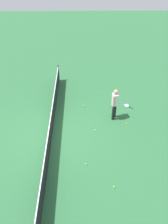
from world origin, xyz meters
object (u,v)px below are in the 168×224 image
tennis_ball_baseline (86,164)px  tennis_ball_midcourt (102,93)px  tennis_racket_near_player (127,106)px  tennis_ball_by_net (126,123)px  player_near_side (115,102)px  tennis_ball_stray_left (114,187)px  tennis_ball_stray_right (95,130)px  tennis_ball_near_player (84,106)px

tennis_ball_baseline → tennis_ball_midcourt: bearing=-11.4°
tennis_ball_midcourt → tennis_racket_near_player: bearing=-133.1°
tennis_racket_near_player → tennis_ball_baseline: 4.63m
tennis_ball_by_net → tennis_ball_midcourt: size_ratio=1.00×
tennis_ball_midcourt → tennis_ball_baseline: same height
player_near_side → tennis_ball_midcourt: player_near_side is taller
tennis_ball_stray_left → tennis_racket_near_player: bearing=-13.9°
tennis_ball_by_net → tennis_ball_stray_left: (-3.62, 1.01, 0.00)m
tennis_racket_near_player → player_near_side: bearing=140.3°
tennis_ball_stray_left → tennis_ball_midcourt: bearing=-0.1°
tennis_ball_stray_right → tennis_ball_near_player: bearing=15.1°
tennis_racket_near_player → tennis_ball_stray_left: (-5.12, 1.27, 0.02)m
tennis_ball_near_player → tennis_ball_stray_left: same height
tennis_ball_near_player → tennis_ball_stray_right: bearing=-164.9°
tennis_ball_stray_left → tennis_ball_stray_right: bearing=10.0°
tennis_ball_baseline → tennis_ball_stray_right: same height
tennis_ball_midcourt → tennis_ball_stray_right: same height
tennis_ball_midcourt → tennis_ball_stray_left: size_ratio=1.00×
player_near_side → tennis_ball_stray_right: (-0.95, 0.98, -0.98)m
player_near_side → tennis_ball_baseline: bearing=154.0°
tennis_ball_stray_left → player_near_side: bearing=-5.9°
tennis_racket_near_player → tennis_ball_stray_left: tennis_ball_stray_left is taller
tennis_ball_midcourt → tennis_ball_stray_left: 6.30m
tennis_ball_near_player → tennis_ball_midcourt: size_ratio=1.00×
player_near_side → tennis_ball_stray_right: 1.68m
player_near_side → tennis_ball_stray_right: size_ratio=25.76×
player_near_side → tennis_ball_baseline: size_ratio=25.76×
tennis_ball_midcourt → tennis_ball_near_player: bearing=137.9°
tennis_ball_near_player → tennis_ball_stray_left: 5.20m
player_near_side → tennis_ball_stray_left: player_near_side is taller
tennis_racket_near_player → tennis_ball_midcourt: bearing=46.9°
tennis_racket_near_player → tennis_ball_midcourt: (1.18, 1.26, 0.02)m
player_near_side → tennis_racket_near_player: bearing=-39.7°
tennis_ball_by_net → tennis_ball_baseline: (-2.52, 2.05, 0.00)m
tennis_ball_near_player → tennis_ball_baseline: same height
player_near_side → tennis_ball_by_net: size_ratio=25.76×
tennis_ball_stray_right → tennis_ball_midcourt: bearing=-10.2°
tennis_ball_by_net → tennis_ball_stray_right: (-0.47, 1.56, 0.00)m
tennis_ball_near_player → tennis_ball_by_net: (-1.47, -2.09, 0.00)m
player_near_side → tennis_racket_near_player: player_near_side is taller
player_near_side → tennis_ball_near_player: (0.99, 1.50, -0.98)m
tennis_ball_by_net → tennis_ball_midcourt: (2.67, 1.00, 0.00)m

